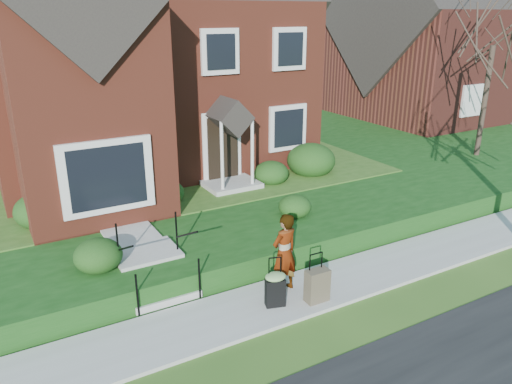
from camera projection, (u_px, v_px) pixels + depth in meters
ground at (297, 296)px, 10.57m from camera, size 120.00×120.00×0.00m
sidewalk at (297, 295)px, 10.55m from camera, size 60.00×1.60×0.08m
terrace at (231, 146)px, 21.24m from camera, size 44.00×20.00×0.60m
walkway at (114, 213)px, 13.27m from camera, size 1.20×6.00×0.06m
main_house at (133, 26)px, 16.54m from camera, size 10.40×10.20×9.40m
neighbour_house at (440, 21)px, 25.24m from camera, size 9.40×8.00×9.20m
front_steps at (153, 268)px, 10.75m from camera, size 1.40×2.02×1.50m
foundation_shrubs at (225, 181)px, 14.49m from camera, size 9.89×4.50×1.13m
woman at (284, 253)px, 10.39m from camera, size 0.70×0.53×1.74m
suitcase_black at (275, 287)px, 9.97m from camera, size 0.52×0.47×1.05m
suitcase_olive at (317, 285)px, 10.15m from camera, size 0.49×0.28×1.05m
tree_gap at (495, 34)px, 17.40m from camera, size 4.36×4.36×6.22m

